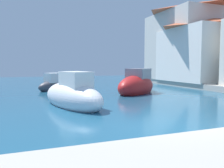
# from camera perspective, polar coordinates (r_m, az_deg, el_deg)

# --- Properties ---
(ground) EXTENTS (80.00, 80.00, 0.00)m
(ground) POSITION_cam_1_polar(r_m,az_deg,el_deg) (8.28, 13.71, -10.59)
(ground) COLOR #1E5170
(moored_boat_0) EXTENTS (5.13, 4.77, 2.33)m
(moored_boat_0) POSITION_cam_1_polar(r_m,az_deg,el_deg) (18.05, 6.16, -0.29)
(moored_boat_0) COLOR #B21E1E
(moored_boat_0) RESTS_ON ground
(moored_boat_1) EXTENTS (3.85, 3.02, 1.79)m
(moored_boat_1) POSITION_cam_1_polar(r_m,az_deg,el_deg) (20.62, -13.65, -0.23)
(moored_boat_1) COLOR #3F3F47
(moored_boat_1) RESTS_ON ground
(moored_boat_2) EXTENTS (3.25, 5.73, 2.22)m
(moored_boat_2) POSITION_cam_1_polar(r_m,az_deg,el_deg) (12.37, -9.83, -2.90)
(moored_boat_2) COLOR white
(moored_boat_2) RESTS_ON ground
(waterfront_building_annex) EXTENTS (6.67, 7.95, 6.70)m
(waterfront_building_annex) POSITION_cam_1_polar(r_m,az_deg,el_deg) (26.56, 21.09, 8.09)
(waterfront_building_annex) COLOR white
(waterfront_building_annex) RESTS_ON quay_promenade
(waterfront_building_far) EXTENTS (6.53, 9.00, 8.82)m
(waterfront_building_far) POSITION_cam_1_polar(r_m,az_deg,el_deg) (28.54, 17.82, 10.06)
(waterfront_building_far) COLOR beige
(waterfront_building_far) RESTS_ON quay_promenade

